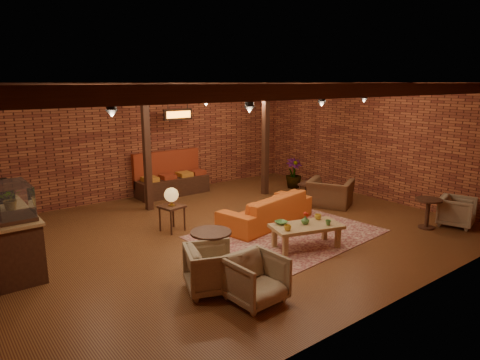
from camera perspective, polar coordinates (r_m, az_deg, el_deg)
floor at (r=9.45m, az=-1.69°, el=-6.94°), size 10.00×10.00×0.00m
ceiling at (r=8.89m, az=-1.83°, el=12.85°), size 10.00×8.00×0.02m
wall_back at (r=12.46m, az=-12.61°, el=5.20°), size 10.00×0.02×3.20m
wall_front at (r=6.31m, az=20.00°, el=-2.69°), size 10.00×0.02×3.20m
wall_right at (r=12.59m, az=17.13°, el=5.02°), size 0.02×8.00×3.20m
ceiling_beams at (r=8.89m, az=-1.82°, el=12.07°), size 9.80×6.40×0.22m
ceiling_pipe at (r=10.24m, az=-7.14°, el=10.81°), size 9.60×0.12×0.12m
post_left at (r=10.96m, az=-12.33°, el=4.18°), size 0.16×0.16×3.20m
post_right at (r=12.30m, az=3.42°, el=5.39°), size 0.16×0.16×3.20m
service_counter at (r=8.64m, az=-28.76°, el=-4.95°), size 0.80×2.50×1.60m
plant_counter at (r=8.73m, az=-28.62°, el=-1.88°), size 0.35×0.39×0.30m
banquette at (r=12.52m, az=-9.00°, el=0.28°), size 2.10×0.70×1.00m
service_sign at (r=11.86m, az=-8.27°, el=8.65°), size 0.86×0.06×0.30m
ceiling_spotlights at (r=8.89m, az=-1.81°, el=10.66°), size 6.40×4.40×0.28m
rug at (r=9.37m, az=6.31°, el=-7.15°), size 3.93×3.15×0.01m
sofa at (r=9.87m, az=3.52°, el=-3.91°), size 2.58×1.42×0.71m
coffee_table at (r=8.56m, az=8.72°, el=-6.27°), size 1.52×1.06×0.73m
side_table_lamp at (r=9.41m, az=-9.13°, el=-2.41°), size 0.55×0.55×0.98m
round_table_left at (r=7.43m, az=-3.87°, el=-8.58°), size 0.70×0.70×0.73m
armchair_a at (r=6.83m, az=-3.75°, el=-11.41°), size 0.96×0.99×0.80m
armchair_b at (r=6.50m, az=2.11°, el=-12.79°), size 0.80×0.76×0.79m
armchair_right at (r=11.49m, az=11.95°, el=-1.12°), size 1.13×1.30×0.95m
side_table_book at (r=11.67m, az=9.28°, el=-0.61°), size 0.64×0.64×0.58m
round_table_right at (r=10.44m, az=23.77°, el=-3.52°), size 0.58×0.58×0.68m
armchair_far at (r=10.92m, az=26.96°, el=-3.61°), size 0.88×0.85×0.74m
plant_tall at (r=13.14m, az=7.27°, el=4.79°), size 1.85×1.85×2.74m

